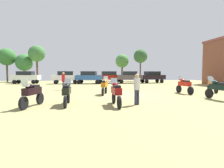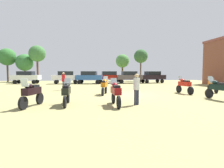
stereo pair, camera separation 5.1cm
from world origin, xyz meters
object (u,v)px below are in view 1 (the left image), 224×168
at_px(person_2, 137,87).
at_px(tree_4, 37,54).
at_px(motorcycle_6, 67,92).
at_px(person_1, 63,80).
at_px(tree_3, 7,57).
at_px(motorcycle_1, 105,86).
at_px(motorcycle_7, 32,93).
at_px(car_1, 66,76).
at_px(motorcycle_2, 184,85).
at_px(motorcycle_3, 116,92).
at_px(car_5, 152,76).
at_px(tree_2, 140,56).
at_px(car_2, 129,76).
at_px(motorcycle_4, 219,89).
at_px(car_4, 109,76).
at_px(tree_1, 122,61).
at_px(motorcycle_5, 212,84).
at_px(car_3, 26,76).
at_px(car_6, 89,76).
at_px(tree_5, 24,63).

bearing_deg(person_2, tree_4, -89.81).
height_order(motorcycle_6, person_1, person_1).
bearing_deg(tree_3, motorcycle_1, -52.18).
bearing_deg(motorcycle_7, car_1, -73.81).
bearing_deg(motorcycle_2, car_1, 121.21).
xyz_separation_m(motorcycle_2, motorcycle_3, (-6.51, -4.69, -0.01)).
bearing_deg(motorcycle_1, tree_3, 141.36).
height_order(car_5, tree_2, tree_2).
relative_size(motorcycle_6, tree_3, 0.33).
distance_m(motorcycle_7, car_2, 21.57).
height_order(car_2, tree_3, tree_3).
relative_size(motorcycle_2, tree_3, 0.34).
distance_m(motorcycle_4, tree_3, 35.99).
bearing_deg(car_2, motorcycle_4, -177.17).
distance_m(motorcycle_2, motorcycle_6, 10.08).
distance_m(motorcycle_3, person_2, 1.21).
xyz_separation_m(motorcycle_2, car_4, (-4.85, 15.34, 0.44)).
bearing_deg(car_5, person_2, 146.88).
relative_size(motorcycle_4, person_1, 1.24).
distance_m(motorcycle_1, car_5, 17.82).
distance_m(motorcycle_2, tree_3, 33.26).
bearing_deg(car_2, tree_3, 68.13).
bearing_deg(car_5, tree_1, 18.88).
relative_size(motorcycle_5, car_3, 0.50).
distance_m(tree_1, tree_4, 16.83).
relative_size(motorcycle_3, tree_4, 0.32).
xyz_separation_m(motorcycle_1, person_1, (-3.85, 3.96, 0.34)).
distance_m(motorcycle_1, motorcycle_5, 9.87).
xyz_separation_m(motorcycle_1, car_6, (-1.40, 14.35, 0.44)).
distance_m(motorcycle_6, motorcycle_7, 1.75).
bearing_deg(tree_1, car_4, -116.82).
relative_size(motorcycle_3, tree_5, 0.41).
relative_size(car_6, person_1, 2.52).
xyz_separation_m(car_6, tree_5, (-12.70, 7.91, 2.60)).
relative_size(motorcycle_7, tree_3, 0.33).
bearing_deg(motorcycle_6, person_1, 98.61).
bearing_deg(car_6, person_2, -159.76).
height_order(tree_2, tree_3, tree_2).
xyz_separation_m(person_1, tree_2, (12.91, 17.15, 4.05)).
distance_m(motorcycle_6, car_5, 22.82).
relative_size(tree_1, tree_2, 0.85).
xyz_separation_m(motorcycle_6, car_4, (4.30, 19.55, 0.46)).
bearing_deg(person_1, tree_2, 157.02).
bearing_deg(motorcycle_7, tree_3, -50.77).
bearing_deg(tree_5, motorcycle_4, -50.62).
relative_size(tree_3, tree_5, 1.19).
xyz_separation_m(motorcycle_4, tree_5, (-21.28, 25.93, 3.04)).
bearing_deg(car_4, motorcycle_6, 165.78).
bearing_deg(car_3, tree_3, 44.33).
xyz_separation_m(car_3, tree_4, (0.21, 5.48, 4.19)).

